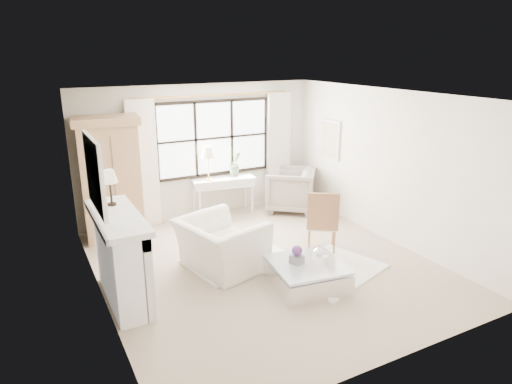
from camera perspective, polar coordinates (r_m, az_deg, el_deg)
floor at (r=7.47m, az=1.16°, el=-9.12°), size 5.50×5.50×0.00m
ceiling at (r=6.72m, az=1.30°, el=11.96°), size 5.50×5.50×0.00m
wall_back at (r=9.40m, az=-6.98°, el=5.06°), size 5.00×0.00×5.00m
wall_front at (r=4.91m, az=17.14°, el=-7.26°), size 5.00×0.00×5.00m
wall_left at (r=6.21m, az=-19.38°, el=-2.26°), size 0.00×5.50×5.50m
wall_right at (r=8.44m, az=16.25°, el=3.08°), size 0.00×5.50×5.50m
window_pane at (r=9.44m, az=-5.29°, el=6.72°), size 2.40×0.02×1.50m
window_frame at (r=9.43m, az=-5.26°, el=6.71°), size 2.50×0.04×1.50m
curtain_rod at (r=9.27m, az=-5.29°, el=11.96°), size 3.30×0.04×0.04m
curtain_left at (r=8.99m, az=-13.88°, el=3.36°), size 0.55×0.10×2.47m
curtain_right at (r=10.10m, az=2.84°, el=5.37°), size 0.55×0.10×2.47m
fireplace at (r=6.50m, az=-16.78°, el=-7.81°), size 0.58×1.66×1.26m
mirror_frame at (r=6.08m, az=-19.56°, el=2.14°), size 0.05×1.15×0.95m
mirror_glass at (r=6.08m, az=-19.28°, el=2.18°), size 0.02×1.00×0.80m
art_frame at (r=9.64m, az=9.23°, el=6.49°), size 0.04×0.62×0.82m
art_canvas at (r=9.63m, az=9.13°, el=6.48°), size 0.01×0.52×0.72m
mantel_lamp at (r=6.55m, az=-17.87°, el=1.68°), size 0.22×0.22×0.51m
armoire at (r=8.54m, az=-17.70°, el=1.65°), size 1.19×0.81×2.24m
console_table at (r=9.57m, az=-4.07°, el=-0.52°), size 1.35×0.64×0.80m
console_lamp at (r=9.18m, az=-6.03°, el=4.85°), size 0.28×0.28×0.69m
orchid_plant at (r=9.52m, az=-2.59°, el=3.56°), size 0.31×0.26×0.53m
side_table at (r=8.24m, az=-4.66°, el=-4.05°), size 0.40×0.40×0.51m
rug_left at (r=7.63m, az=-2.24°, el=-8.40°), size 1.82×1.44×0.03m
rug_right at (r=7.37m, az=9.32°, el=-9.64°), size 1.87×1.62×0.03m
club_armchair at (r=7.21m, az=-4.39°, el=-6.63°), size 1.37×1.49×0.82m
wingback_chair at (r=9.83m, az=4.35°, el=0.30°), size 1.39×1.39×0.91m
french_chair at (r=7.95m, az=8.19°, el=-5.15°), size 0.67×0.67×1.08m
coffee_table at (r=6.81m, az=6.36°, el=-10.32°), size 1.13×1.13×0.38m
planter_box at (r=6.67m, az=5.13°, el=-8.38°), size 0.20×0.20×0.12m
planter_flowers at (r=6.62m, az=5.16°, el=-7.30°), size 0.15×0.15×0.15m
pillar_candle at (r=6.71m, az=8.60°, el=-8.40°), size 0.08×0.08×0.12m
coffee_vase at (r=6.96m, az=7.76°, el=-7.24°), size 0.17×0.17×0.15m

